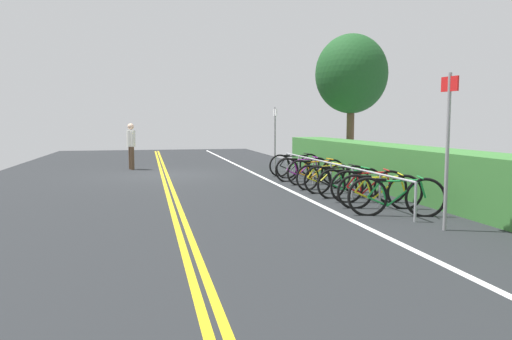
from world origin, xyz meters
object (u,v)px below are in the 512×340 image
bicycle_2 (303,169)px  bicycle_8 (380,191)px  bicycle_4 (324,176)px  bicycle_6 (350,183)px  bicycle_5 (337,179)px  bicycle_3 (316,172)px  bicycle_9 (396,197)px  bicycle_1 (302,168)px  sign_post_far (448,138)px  bicycle_0 (295,165)px  pedestrian (131,143)px  bicycle_7 (369,186)px  bike_rack (331,169)px  tree_near_left (351,74)px  sign_post_near (275,133)px

bicycle_2 → bicycle_8: 4.89m
bicycle_4 → bicycle_6: size_ratio=0.99×
bicycle_5 → bicycle_6: size_ratio=1.02×
bicycle_3 → bicycle_9: bearing=-1.3°
bicycle_8 → bicycle_6: bearing=179.9°
bicycle_1 → sign_post_far: bearing=0.1°
bicycle_5 → bicycle_9: bearing=-0.6°
bicycle_0 → pedestrian: (-3.32, -5.39, 0.64)m
bicycle_0 → bicycle_6: size_ratio=1.09×
bicycle_4 → bicycle_5: bearing=2.5°
bicycle_7 → bicycle_9: size_ratio=0.95×
bicycle_4 → bicycle_8: bicycle_8 is taller
bike_rack → bicycle_5: 0.52m
bicycle_4 → sign_post_far: sign_post_far is taller
bicycle_0 → bicycle_5: size_ratio=1.07×
bicycle_1 → pedestrian: 6.85m
bicycle_1 → bicycle_8: size_ratio=0.93×
bicycle_1 → bicycle_9: bicycle_9 is taller
bicycle_8 → bicycle_1: bearing=178.9°
bicycle_3 → bicycle_8: bicycle_3 is taller
tree_near_left → bicycle_2: bearing=-41.1°
bicycle_6 → bicycle_7: bearing=8.6°
bicycle_2 → bicycle_8: size_ratio=1.02×
bicycle_1 → bicycle_5: size_ratio=0.93×
bicycle_3 → bicycle_7: bearing=1.3°
bike_rack → bicycle_7: 2.02m
bike_rack → pedestrian: 8.75m
bicycle_1 → sign_post_near: (-2.25, -0.30, 1.05)m
sign_post_near → bicycle_1: bearing=7.7°
bicycle_1 → sign_post_near: size_ratio=0.69×
bike_rack → bicycle_6: size_ratio=4.99×
bicycle_4 → tree_near_left: (-5.19, 2.96, 3.23)m
bicycle_9 → bicycle_3: bearing=178.7°
bicycle_1 → bicycle_6: (4.03, -0.10, 0.02)m
bicycle_1 → bicycle_3: bearing=-2.2°
bicycle_1 → bicycle_9: size_ratio=0.90×
pedestrian → bicycle_7: bearing=30.9°
bicycle_4 → bicycle_5: size_ratio=0.97×
bicycle_4 → bicycle_0: bearing=176.5°
bike_rack → sign_post_near: sign_post_near is taller
bike_rack → bicycle_6: bike_rack is taller
bicycle_6 → bicycle_9: size_ratio=0.95×
bike_rack → bicycle_3: bearing=178.1°
pedestrian → bicycle_9: bearing=26.2°
bicycle_2 → bicycle_3: 0.85m
tree_near_left → sign_post_far: bearing=-14.9°
bicycle_3 → pedestrian: bearing=-137.1°
bicycle_8 → bicycle_7: bearing=171.5°
bicycle_1 → sign_post_near: 2.50m
bicycle_4 → bicycle_7: 2.35m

